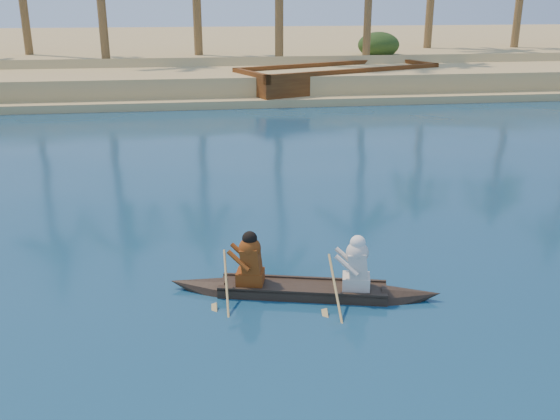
{
  "coord_description": "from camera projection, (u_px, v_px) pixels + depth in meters",
  "views": [
    {
      "loc": [
        6.19,
        -6.76,
        5.02
      ],
      "look_at": [
        7.84,
        4.69,
        1.01
      ],
      "focal_mm": 40.0,
      "sensor_mm": 36.0,
      "label": 1
    }
  ],
  "objects": [
    {
      "name": "barge_right",
      "position": [
        338.0,
        83.0,
        32.88
      ],
      "size": [
        11.22,
        7.24,
        1.78
      ],
      "rotation": [
        0.0,
        0.0,
        0.38
      ],
      "color": "brown",
      "rests_on": "ground"
    },
    {
      "name": "sandy_embankment",
      "position": [
        111.0,
        53.0,
        50.81
      ],
      "size": [
        150.0,
        51.0,
        1.5
      ],
      "color": "tan",
      "rests_on": "ground"
    },
    {
      "name": "shrub_cluster",
      "position": [
        81.0,
        64.0,
        36.2
      ],
      "size": [
        100.0,
        6.0,
        2.4
      ],
      "primitive_type": null,
      "color": "black",
      "rests_on": "ground"
    },
    {
      "name": "canoe",
      "position": [
        303.0,
        281.0,
        10.94
      ],
      "size": [
        4.81,
        1.8,
        1.32
      ],
      "rotation": [
        0.0,
        0.0,
        -0.25
      ],
      "color": "#31231A",
      "rests_on": "ground"
    }
  ]
}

